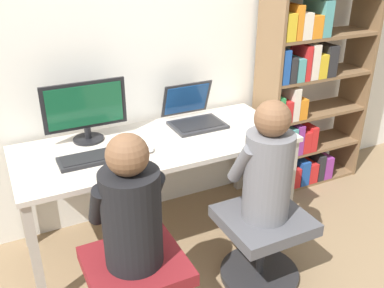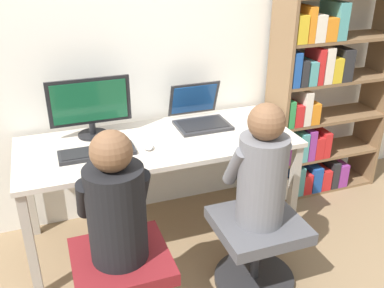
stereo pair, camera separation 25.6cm
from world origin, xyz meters
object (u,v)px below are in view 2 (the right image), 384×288
office_chair_left (123,282)px  office_chair_right (257,244)px  desktop_monitor (90,107)px  person_at_monitor (116,204)px  keyboard (97,152)px  person_at_laptop (262,170)px  bookshelf (319,89)px  laptop (200,116)px

office_chair_left → office_chair_right: size_ratio=1.00×
desktop_monitor → person_at_monitor: size_ratio=0.76×
office_chair_left → keyboard: bearing=89.9°
office_chair_left → office_chair_right: 0.78m
desktop_monitor → person_at_laptop: person_at_laptop is taller
desktop_monitor → office_chair_right: desktop_monitor is taller
person_at_laptop → bookshelf: size_ratio=0.37×
laptop → bookshelf: 0.94m
office_chair_left → desktop_monitor: bearing=88.8°
laptop → keyboard: 0.76m
person_at_monitor → bookshelf: 1.86m
desktop_monitor → bookshelf: bearing=-1.1°
person_at_monitor → person_at_laptop: size_ratio=0.98×
office_chair_right → person_at_laptop: bearing=90.0°
desktop_monitor → person_at_monitor: person_at_monitor is taller
desktop_monitor → keyboard: (-0.02, -0.28, -0.18)m
office_chair_left → person_at_monitor: (-0.00, 0.00, 0.47)m
office_chair_right → bookshelf: bookshelf is taller
person_at_laptop → office_chair_left: bearing=-177.2°
office_chair_left → office_chair_right: (0.78, 0.03, 0.00)m
person_at_laptop → bookshelf: 1.19m
laptop → desktop_monitor: bearing=176.2°
person_at_monitor → person_at_laptop: bearing=2.5°
desktop_monitor → person_at_laptop: (0.76, -0.82, -0.16)m
laptop → keyboard: laptop is taller
bookshelf → keyboard: bearing=-171.6°
person_at_laptop → laptop: bearing=93.9°
keyboard → office_chair_left: keyboard is taller
keyboard → office_chair_left: (-0.00, -0.59, -0.46)m
office_chair_right → bookshelf: (0.89, 0.80, 0.58)m
desktop_monitor → office_chair_left: bearing=-91.2°
keyboard → desktop_monitor: bearing=86.5°
office_chair_left → person_at_laptop: size_ratio=0.69×
office_chair_right → bookshelf: 1.33m
laptop → office_chair_right: 0.93m
desktop_monitor → bookshelf: size_ratio=0.28×
keyboard → person_at_laptop: bearing=-35.3°
office_chair_left → bookshelf: (1.66, 0.83, 0.58)m
person_at_monitor → keyboard: bearing=89.9°
keyboard → bookshelf: 1.68m
keyboard → person_at_laptop: person_at_laptop is taller
keyboard → laptop: bearing=17.5°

